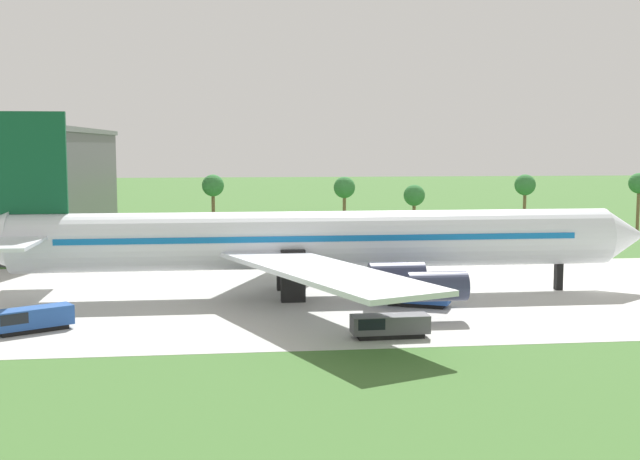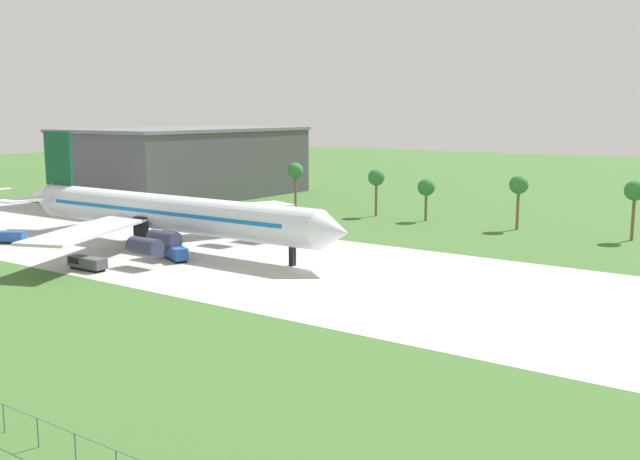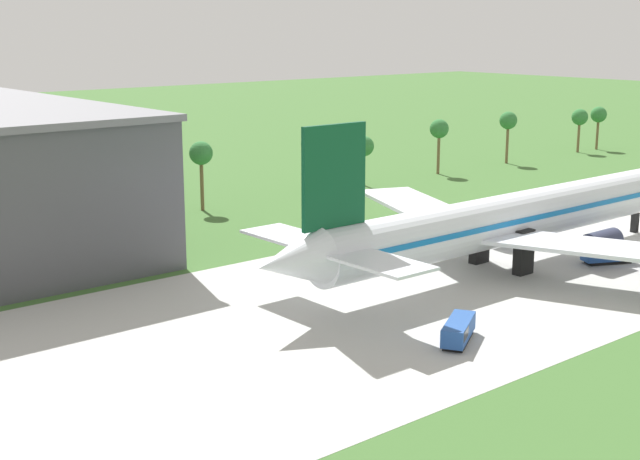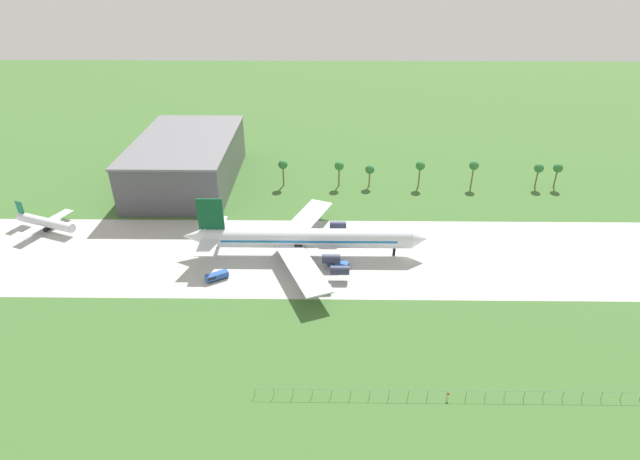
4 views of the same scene
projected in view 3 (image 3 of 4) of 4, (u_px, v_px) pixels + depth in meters
name	position (u px, v px, depth m)	size (l,w,h in m)	color
jet_airliner	(512.00, 219.00, 104.21)	(73.43, 56.55, 18.75)	silver
baggage_tug	(607.00, 254.00, 106.31)	(6.55, 4.52, 2.16)	black
catering_van	(458.00, 331.00, 79.74)	(6.56, 5.01, 2.03)	black
palm_tree_row	(447.00, 131.00, 169.61)	(109.58, 3.60, 10.66)	brown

